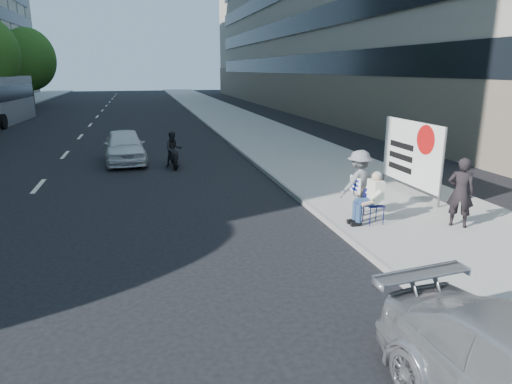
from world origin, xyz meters
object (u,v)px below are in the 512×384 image
object	(u,v)px
seated_protester	(370,195)
pedestrian_woman	(461,192)
protest_banner	(411,153)
white_sedan_near	(125,146)
jogger	(359,183)
motorcycle	(173,151)

from	to	relation	value
seated_protester	pedestrian_woman	bearing A→B (deg)	-19.94
protest_banner	white_sedan_near	bearing A→B (deg)	137.13
seated_protester	jogger	world-z (taller)	jogger
pedestrian_woman	white_sedan_near	xyz separation A→B (m)	(-8.01, 10.86, -0.30)
seated_protester	protest_banner	xyz separation A→B (m)	(2.49, 2.24, 0.53)
seated_protester	jogger	bearing A→B (deg)	88.97
protest_banner	pedestrian_woman	bearing A→B (deg)	-99.60
motorcycle	seated_protester	bearing A→B (deg)	-67.75
seated_protester	protest_banner	world-z (taller)	protest_banner
seated_protester	white_sedan_near	world-z (taller)	seated_protester
seated_protester	jogger	size ratio (longest dim) A/B	0.76
seated_protester	white_sedan_near	size ratio (longest dim) A/B	0.32
jogger	motorcycle	size ratio (longest dim) A/B	0.84
jogger	pedestrian_woman	xyz separation A→B (m)	(1.98, -1.34, -0.01)
white_sedan_near	jogger	bearing A→B (deg)	-61.43
protest_banner	white_sedan_near	xyz separation A→B (m)	(-8.51, 7.90, -0.71)
jogger	motorcycle	distance (m)	9.08
seated_protester	pedestrian_woman	distance (m)	2.12
seated_protester	white_sedan_near	bearing A→B (deg)	120.71
white_sedan_near	motorcycle	xyz separation A→B (m)	(1.93, -1.43, -0.05)
seated_protester	white_sedan_near	xyz separation A→B (m)	(-6.02, 10.14, -0.18)
pedestrian_woman	protest_banner	xyz separation A→B (m)	(0.50, 2.96, 0.41)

